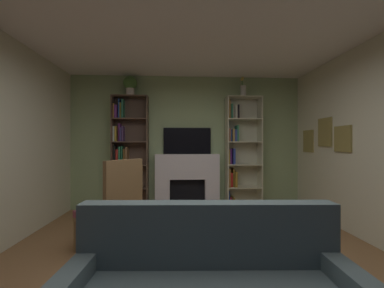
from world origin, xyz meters
TOP-DOWN VIEW (x-y plane):
  - ground_plane at (0.00, 0.00)m, footprint 6.67×6.67m
  - wall_back_accent at (0.00, 2.81)m, footprint 4.76×0.06m
  - fireplace at (0.00, 2.67)m, footprint 1.38×0.50m
  - tv at (0.00, 2.75)m, footprint 0.96×0.06m
  - bookshelf_left at (-1.21, 2.68)m, footprint 0.69×0.28m
  - bookshelf_right at (1.03, 2.66)m, footprint 0.69×0.34m
  - potted_plant at (-1.12, 2.63)m, footprint 0.27×0.27m
  - vase_with_flowers at (1.12, 2.63)m, footprint 0.11×0.11m
  - armchair at (-0.98, 0.77)m, footprint 0.83×0.81m
  - coffee_table at (-0.00, -0.09)m, footprint 0.93×0.43m

SIDE VIEW (x-z plane):
  - ground_plane at x=0.00m, z-range 0.00..0.00m
  - coffee_table at x=0.00m, z-range 0.14..0.51m
  - armchair at x=-0.98m, z-range -0.02..1.11m
  - fireplace at x=0.00m, z-range 0.03..1.14m
  - bookshelf_left at x=-1.21m, z-range 0.00..2.25m
  - bookshelf_right at x=1.03m, z-range 0.01..2.27m
  - wall_back_accent at x=0.00m, z-range 0.00..2.69m
  - tv at x=0.00m, z-range 1.11..1.64m
  - vase_with_flowers at x=1.12m, z-range 2.20..2.61m
  - potted_plant at x=-1.12m, z-range 2.28..2.67m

